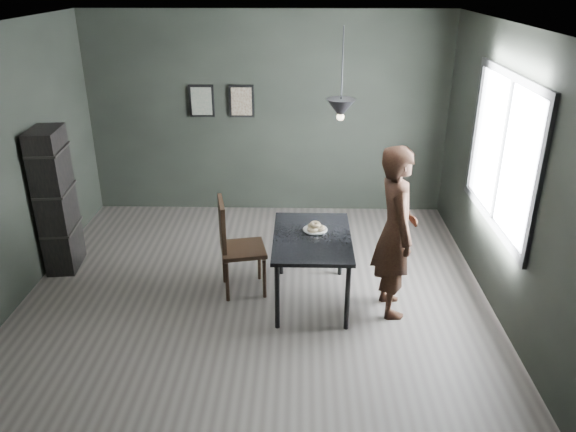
{
  "coord_description": "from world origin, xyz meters",
  "views": [
    {
      "loc": [
        0.48,
        -5.19,
        3.26
      ],
      "look_at": [
        0.35,
        0.05,
        0.95
      ],
      "focal_mm": 35.0,
      "sensor_mm": 36.0,
      "label": 1
    }
  ],
  "objects_px": {
    "woman": "(395,232)",
    "pendant_lamp": "(341,108)",
    "cafe_table": "(312,243)",
    "wood_chair": "(234,241)",
    "white_plate": "(315,230)",
    "shelf_unit": "(56,201)"
  },
  "relations": [
    {
      "from": "cafe_table",
      "to": "white_plate",
      "type": "bearing_deg",
      "value": 75.7
    },
    {
      "from": "white_plate",
      "to": "shelf_unit",
      "type": "height_order",
      "value": "shelf_unit"
    },
    {
      "from": "cafe_table",
      "to": "shelf_unit",
      "type": "relative_size",
      "value": 0.72
    },
    {
      "from": "woman",
      "to": "shelf_unit",
      "type": "height_order",
      "value": "woman"
    },
    {
      "from": "cafe_table",
      "to": "pendant_lamp",
      "type": "relative_size",
      "value": 1.39
    },
    {
      "from": "white_plate",
      "to": "woman",
      "type": "height_order",
      "value": "woman"
    },
    {
      "from": "white_plate",
      "to": "woman",
      "type": "xyz_separation_m",
      "value": [
        0.79,
        -0.3,
        0.13
      ]
    },
    {
      "from": "wood_chair",
      "to": "pendant_lamp",
      "type": "bearing_deg",
      "value": -14.82
    },
    {
      "from": "cafe_table",
      "to": "shelf_unit",
      "type": "height_order",
      "value": "shelf_unit"
    },
    {
      "from": "white_plate",
      "to": "wood_chair",
      "type": "height_order",
      "value": "wood_chair"
    },
    {
      "from": "cafe_table",
      "to": "white_plate",
      "type": "distance_m",
      "value": 0.16
    },
    {
      "from": "shelf_unit",
      "to": "white_plate",
      "type": "bearing_deg",
      "value": -16.37
    },
    {
      "from": "woman",
      "to": "pendant_lamp",
      "type": "relative_size",
      "value": 2.05
    },
    {
      "from": "white_plate",
      "to": "woman",
      "type": "relative_size",
      "value": 0.13
    },
    {
      "from": "wood_chair",
      "to": "pendant_lamp",
      "type": "distance_m",
      "value": 1.8
    },
    {
      "from": "cafe_table",
      "to": "pendant_lamp",
      "type": "bearing_deg",
      "value": 21.8
    },
    {
      "from": "woman",
      "to": "shelf_unit",
      "type": "distance_m",
      "value": 3.83
    },
    {
      "from": "cafe_table",
      "to": "woman",
      "type": "xyz_separation_m",
      "value": [
        0.82,
        -0.17,
        0.21
      ]
    },
    {
      "from": "white_plate",
      "to": "wood_chair",
      "type": "distance_m",
      "value": 0.88
    },
    {
      "from": "cafe_table",
      "to": "wood_chair",
      "type": "relative_size",
      "value": 1.12
    },
    {
      "from": "woman",
      "to": "wood_chair",
      "type": "height_order",
      "value": "woman"
    },
    {
      "from": "shelf_unit",
      "to": "woman",
      "type": "bearing_deg",
      "value": -18.61
    }
  ]
}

